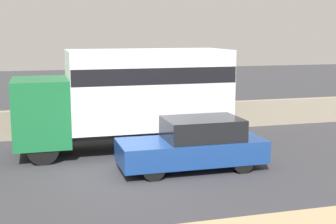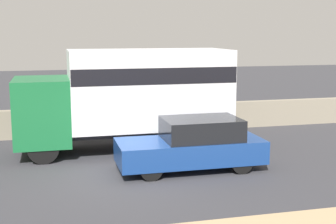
# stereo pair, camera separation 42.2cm
# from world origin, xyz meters

# --- Properties ---
(ground_plane) EXTENTS (80.00, 80.00, 0.00)m
(ground_plane) POSITION_xyz_m (0.00, 0.00, 0.00)
(ground_plane) COLOR #38383D
(stone_wall_backdrop) EXTENTS (60.00, 0.35, 1.14)m
(stone_wall_backdrop) POSITION_xyz_m (0.00, 5.71, 0.57)
(stone_wall_backdrop) COLOR gray
(stone_wall_backdrop) RESTS_ON ground_plane
(box_truck) EXTENTS (7.39, 2.59, 3.55)m
(box_truck) POSITION_xyz_m (0.26, 2.91, 2.06)
(box_truck) COLOR #196B38
(box_truck) RESTS_ON ground_plane
(car_hatchback) EXTENTS (4.44, 1.78, 1.58)m
(car_hatchback) POSITION_xyz_m (1.66, 0.06, 0.78)
(car_hatchback) COLOR navy
(car_hatchback) RESTS_ON ground_plane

